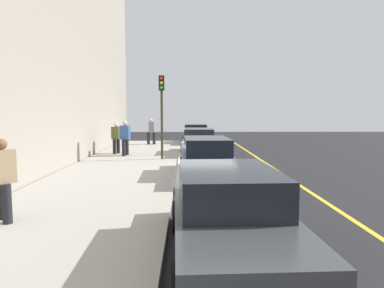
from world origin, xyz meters
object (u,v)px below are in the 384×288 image
(parked_car_silver, at_px, (199,142))
(pedestrian_grey_coat, at_px, (151,131))
(parked_car_green, at_px, (196,134))
(pedestrian_tan_coat, at_px, (3,178))
(pedestrian_olive_coat, at_px, (116,137))
(traffic_light_pole, at_px, (162,103))
(parked_car_navy, at_px, (207,159))
(parked_car_charcoal, at_px, (229,215))
(pedestrian_blue_coat, at_px, (125,137))

(parked_car_silver, relative_size, pedestrian_grey_coat, 2.46)
(parked_car_green, xyz_separation_m, pedestrian_tan_coat, (18.28, -4.58, 0.33))
(parked_car_green, relative_size, parked_car_silver, 0.98)
(parked_car_green, height_order, pedestrian_olive_coat, pedestrian_olive_coat)
(parked_car_green, xyz_separation_m, pedestrian_olive_coat, (6.66, -4.57, 0.30))
(parked_car_green, height_order, traffic_light_pole, traffic_light_pole)
(parked_car_navy, distance_m, parked_car_charcoal, 6.78)
(pedestrian_blue_coat, height_order, pedestrian_grey_coat, same)
(parked_car_navy, relative_size, traffic_light_pole, 1.18)
(parked_car_green, height_order, parked_car_silver, same)
(pedestrian_tan_coat, distance_m, traffic_light_pole, 9.97)
(parked_car_navy, bearing_deg, parked_car_charcoal, -0.37)
(pedestrian_blue_coat, height_order, pedestrian_tan_coat, pedestrian_blue_coat)
(pedestrian_blue_coat, bearing_deg, pedestrian_tan_coat, -3.41)
(pedestrian_blue_coat, xyz_separation_m, pedestrian_olive_coat, (-0.81, -0.63, -0.06))
(parked_car_charcoal, distance_m, pedestrian_blue_coat, 13.03)
(pedestrian_grey_coat, xyz_separation_m, traffic_light_pole, (7.49, 1.29, 1.78))
(pedestrian_grey_coat, distance_m, pedestrian_tan_coat, 16.98)
(parked_car_navy, relative_size, pedestrian_tan_coat, 2.70)
(parked_car_green, xyz_separation_m, pedestrian_grey_coat, (1.36, -3.19, 0.36))
(pedestrian_olive_coat, bearing_deg, parked_car_silver, 93.41)
(pedestrian_blue_coat, bearing_deg, pedestrian_grey_coat, 173.04)
(parked_car_silver, height_order, parked_car_charcoal, same)
(parked_car_green, relative_size, traffic_light_pole, 1.09)
(traffic_light_pole, bearing_deg, parked_car_green, 167.85)
(parked_car_navy, height_order, traffic_light_pole, traffic_light_pole)
(pedestrian_grey_coat, bearing_deg, pedestrian_tan_coat, -4.69)
(pedestrian_blue_coat, distance_m, traffic_light_pole, 3.03)
(parked_car_green, xyz_separation_m, parked_car_navy, (13.10, 0.03, 0.00))
(pedestrian_grey_coat, bearing_deg, parked_car_silver, 32.37)
(pedestrian_grey_coat, xyz_separation_m, pedestrian_tan_coat, (16.92, -1.39, -0.03))
(parked_car_navy, bearing_deg, traffic_light_pole, -155.58)
(pedestrian_grey_coat, relative_size, pedestrian_tan_coat, 1.03)
(parked_car_green, height_order, parked_car_charcoal, same)
(pedestrian_olive_coat, bearing_deg, parked_car_navy, 35.55)
(parked_car_navy, distance_m, pedestrian_tan_coat, 6.94)
(parked_car_silver, bearing_deg, parked_car_green, 179.96)
(parked_car_charcoal, relative_size, pedestrian_grey_coat, 2.56)
(parked_car_silver, bearing_deg, parked_car_navy, 0.28)
(parked_car_navy, xyz_separation_m, traffic_light_pole, (-4.26, -1.93, 2.14))
(parked_car_green, distance_m, parked_car_navy, 13.10)
(parked_car_silver, relative_size, pedestrian_olive_coat, 2.62)
(parked_car_silver, height_order, traffic_light_pole, traffic_light_pole)
(parked_car_silver, height_order, pedestrian_olive_coat, pedestrian_olive_coat)
(parked_car_charcoal, xyz_separation_m, pedestrian_grey_coat, (-18.53, -3.18, 0.36))
(parked_car_green, bearing_deg, parked_car_navy, 0.13)
(parked_car_green, bearing_deg, pedestrian_tan_coat, -14.08)
(parked_car_green, xyz_separation_m, parked_car_charcoal, (19.89, -0.02, 0.00))
(parked_car_charcoal, distance_m, pedestrian_tan_coat, 4.85)
(parked_car_green, distance_m, pedestrian_olive_coat, 8.09)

